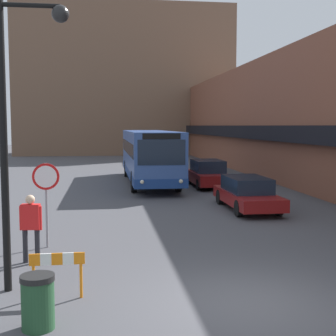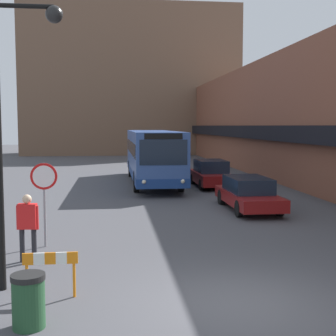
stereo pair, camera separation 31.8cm
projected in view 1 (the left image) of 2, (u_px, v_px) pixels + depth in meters
ground_plane at (244, 304)px, 9.17m from camera, size 160.00×160.00×0.00m
building_row_right at (280, 119)px, 33.85m from camera, size 5.50×60.00×7.96m
building_backdrop_far at (125, 82)px, 57.69m from camera, size 26.00×8.00×17.83m
city_bus at (149, 155)px, 28.26m from camera, size 2.63×12.48×3.17m
parked_car_front at (247, 193)px, 19.48m from camera, size 1.81×4.75×1.36m
parked_car_middle at (208, 174)px, 26.75m from camera, size 1.86×4.45×1.53m
stop_sign at (46, 186)px, 13.28m from camera, size 0.76×0.08×2.43m
street_lamp at (17, 111)px, 9.62m from camera, size 1.46×0.36×6.07m
pedestrian at (31, 222)px, 11.85m from camera, size 0.56×0.27×1.75m
trash_bin at (38, 302)px, 8.01m from camera, size 0.59×0.59×0.95m
construction_barricade at (57, 266)px, 9.39m from camera, size 1.10×0.06×0.94m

